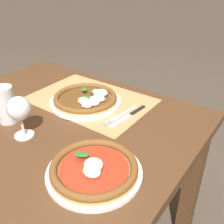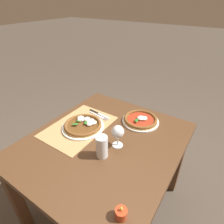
# 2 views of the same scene
# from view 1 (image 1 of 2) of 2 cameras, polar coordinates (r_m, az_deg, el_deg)

# --- Properties ---
(dining_table) EXTENTS (1.10, 0.97, 0.74)m
(dining_table) POSITION_cam_1_polar(r_m,az_deg,el_deg) (1.11, -13.75, -7.01)
(dining_table) COLOR #4C301C
(dining_table) RESTS_ON ground
(paper_placemat) EXTENTS (0.53, 0.37, 0.00)m
(paper_placemat) POSITION_cam_1_polar(r_m,az_deg,el_deg) (1.18, -4.71, 2.68)
(paper_placemat) COLOR #A88451
(paper_placemat) RESTS_ON dining_table
(pizza_near) EXTENTS (0.31, 0.31, 0.05)m
(pizza_near) POSITION_cam_1_polar(r_m,az_deg,el_deg) (1.14, -5.57, 2.85)
(pizza_near) COLOR silver
(pizza_near) RESTS_ON paper_placemat
(pizza_far) EXTENTS (0.28, 0.28, 0.05)m
(pizza_far) POSITION_cam_1_polar(r_m,az_deg,el_deg) (0.78, -3.92, -12.26)
(pizza_far) COLOR silver
(pizza_far) RESTS_ON dining_table
(wine_glass) EXTENTS (0.08, 0.08, 0.16)m
(wine_glass) POSITION_cam_1_polar(r_m,az_deg,el_deg) (0.94, -19.53, 0.38)
(wine_glass) COLOR silver
(wine_glass) RESTS_ON dining_table
(pint_glass) EXTENTS (0.07, 0.07, 0.15)m
(pint_glass) POSITION_cam_1_polar(r_m,az_deg,el_deg) (1.07, -22.12, 1.37)
(pint_glass) COLOR silver
(pint_glass) RESTS_ON dining_table
(fork) EXTENTS (0.04, 0.20, 0.00)m
(fork) POSITION_cam_1_polar(r_m,az_deg,el_deg) (1.05, 1.97, -0.69)
(fork) COLOR #B7B7BC
(fork) RESTS_ON paper_placemat
(knife) EXTENTS (0.04, 0.22, 0.01)m
(knife) POSITION_cam_1_polar(r_m,az_deg,el_deg) (1.05, 3.56, -0.89)
(knife) COLOR black
(knife) RESTS_ON paper_placemat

